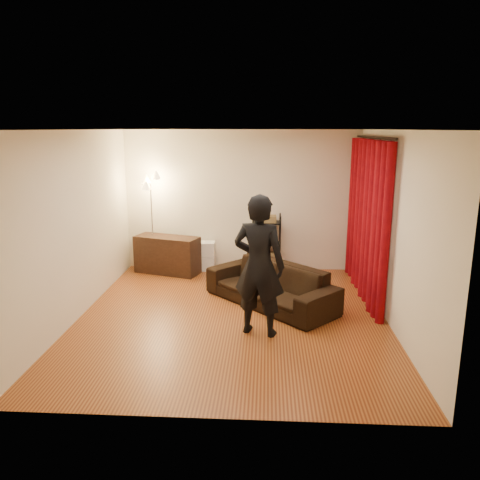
# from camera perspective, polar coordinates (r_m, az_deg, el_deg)

# --- Properties ---
(floor) EXTENTS (5.00, 5.00, 0.00)m
(floor) POSITION_cam_1_polar(r_m,az_deg,el_deg) (7.01, -0.97, -9.34)
(floor) COLOR #9A5723
(floor) RESTS_ON ground
(ceiling) EXTENTS (5.00, 5.00, 0.00)m
(ceiling) POSITION_cam_1_polar(r_m,az_deg,el_deg) (6.47, -1.07, 13.30)
(ceiling) COLOR white
(ceiling) RESTS_ON ground
(wall_back) EXTENTS (5.00, 0.00, 5.00)m
(wall_back) POSITION_cam_1_polar(r_m,az_deg,el_deg) (9.07, 0.17, 4.78)
(wall_back) COLOR beige
(wall_back) RESTS_ON ground
(wall_front) EXTENTS (5.00, 0.00, 5.00)m
(wall_front) POSITION_cam_1_polar(r_m,az_deg,el_deg) (4.21, -3.58, -5.53)
(wall_front) COLOR beige
(wall_front) RESTS_ON ground
(wall_left) EXTENTS (0.00, 5.00, 5.00)m
(wall_left) POSITION_cam_1_polar(r_m,az_deg,el_deg) (7.14, -19.34, 1.65)
(wall_left) COLOR beige
(wall_left) RESTS_ON ground
(wall_right) EXTENTS (0.00, 5.00, 5.00)m
(wall_right) POSITION_cam_1_polar(r_m,az_deg,el_deg) (6.82, 18.19, 1.21)
(wall_right) COLOR beige
(wall_right) RESTS_ON ground
(curtain_rod) EXTENTS (0.04, 2.65, 0.04)m
(curtain_rod) POSITION_cam_1_polar(r_m,az_deg,el_deg) (7.75, 16.02, 11.93)
(curtain_rod) COLOR black
(curtain_rod) RESTS_ON wall_right
(curtain) EXTENTS (0.22, 2.65, 2.55)m
(curtain) POSITION_cam_1_polar(r_m,az_deg,el_deg) (7.88, 15.27, 2.43)
(curtain) COLOR maroon
(curtain) RESTS_ON ground
(sofa) EXTENTS (2.17, 2.15, 0.64)m
(sofa) POSITION_cam_1_polar(r_m,az_deg,el_deg) (7.40, 3.75, -5.46)
(sofa) COLOR black
(sofa) RESTS_ON ground
(person) EXTENTS (0.80, 0.64, 1.91)m
(person) POSITION_cam_1_polar(r_m,az_deg,el_deg) (6.17, 2.33, -3.15)
(person) COLOR black
(person) RESTS_ON ground
(media_cabinet) EXTENTS (1.31, 0.81, 0.72)m
(media_cabinet) POSITION_cam_1_polar(r_m,az_deg,el_deg) (9.07, -8.85, -1.78)
(media_cabinet) COLOR #321D12
(media_cabinet) RESTS_ON ground
(storage_boxes) EXTENTS (0.35, 0.28, 0.57)m
(storage_boxes) POSITION_cam_1_polar(r_m,az_deg,el_deg) (9.16, -4.13, -1.97)
(storage_boxes) COLOR silver
(storage_boxes) RESTS_ON ground
(wire_shelf) EXTENTS (0.57, 0.44, 1.13)m
(wire_shelf) POSITION_cam_1_polar(r_m,az_deg,el_deg) (8.98, 3.24, -0.43)
(wire_shelf) COLOR black
(wire_shelf) RESTS_ON ground
(floor_lamp) EXTENTS (0.42, 0.42, 1.90)m
(floor_lamp) POSITION_cam_1_polar(r_m,az_deg,el_deg) (9.06, -10.66, 1.96)
(floor_lamp) COLOR silver
(floor_lamp) RESTS_ON ground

